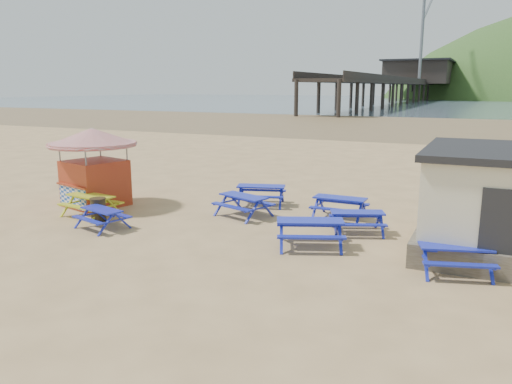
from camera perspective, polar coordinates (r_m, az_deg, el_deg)
The scene contains 14 objects.
ground at distance 18.21m, azimuth -4.07°, elevation -3.76°, with size 400.00×400.00×0.00m, color tan.
wet_sand at distance 70.97m, azimuth 18.35°, elevation 7.37°, with size 400.00×400.00×0.00m, color olive.
sea at distance 185.53m, azimuth 22.89°, elevation 9.50°, with size 400.00×400.00×0.00m, color #4B5E6C.
picnic_table_blue_a at distance 21.10m, azimuth 0.58°, elevation -0.37°, with size 2.39×2.14×0.84m.
picnic_table_blue_b at distance 19.22m, azimuth 9.55°, elevation -1.80°, with size 1.96×1.58×0.82m.
picnic_table_blue_c at distance 17.44m, azimuth 11.48°, elevation -3.41°, with size 2.21×2.02×0.75m.
picnic_table_blue_d at distance 18.46m, azimuth -17.18°, elevation -2.92°, with size 1.99×1.76×0.71m.
picnic_table_blue_e at distance 15.72m, azimuth 6.18°, elevation -4.71°, with size 2.54×2.33×0.86m.
picnic_table_blue_f at distance 14.47m, azimuth 21.74°, elevation -7.19°, with size 2.21×1.97×0.78m.
picnic_table_yellow at distance 20.35m, azimuth -18.33°, elevation -1.46°, with size 2.16×1.82×0.83m.
ice_cream_kiosk at distance 21.78m, azimuth -18.07°, elevation 3.79°, with size 4.44×4.44×3.27m.
litter_bin at distance 19.52m, azimuth -17.57°, elevation -1.89°, with size 0.59×0.59×0.87m.
pier at distance 195.32m, azimuth 17.77°, elevation 11.54°, with size 24.00×220.00×39.29m.
picnic_table_blue_g at distance 19.27m, azimuth -1.44°, elevation -1.59°, with size 2.36×2.11×0.82m.
Camera 1 is at (8.62, -15.27, 4.92)m, focal length 35.00 mm.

